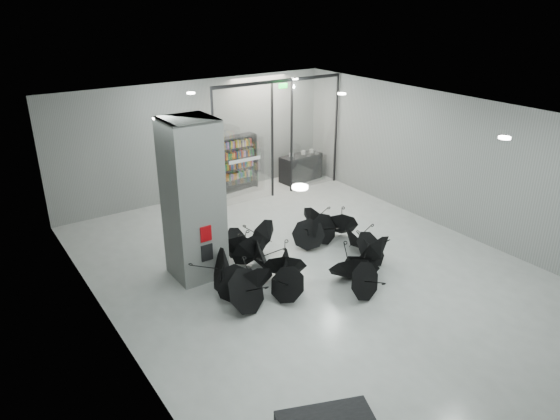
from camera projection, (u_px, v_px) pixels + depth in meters
room at (327, 170)px, 11.85m from camera, size 14.00×14.02×4.01m
column at (193, 200)px, 12.41m from camera, size 1.20×1.20×4.00m
fire_cabinet at (206, 234)px, 12.19m from camera, size 0.28×0.04×0.38m
info_panel at (207, 253)px, 12.38m from camera, size 0.30×0.03×0.42m
exit_sign at (283, 86)px, 16.75m from camera, size 0.30×0.06×0.15m
glass_partition at (279, 134)px, 17.54m from camera, size 5.06×0.08×4.00m
bookshelf at (233, 164)px, 18.36m from camera, size 1.83×0.58×1.98m
shop_counter at (301, 168)px, 19.57m from camera, size 1.71×0.84×0.99m
umbrella_cluster at (295, 261)px, 13.10m from camera, size 5.55×4.57×1.28m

